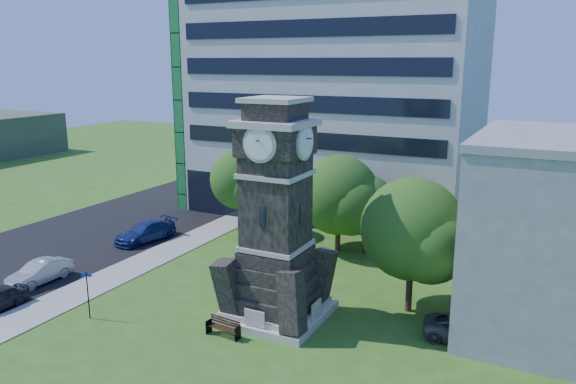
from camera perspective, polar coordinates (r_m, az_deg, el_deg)
The scene contains 14 objects.
ground at distance 32.37m, azimuth -7.70°, elevation -12.68°, with size 160.00×160.00×0.00m, color #345919.
sidewalk at distance 41.46m, azimuth -14.73°, elevation -7.04°, with size 3.00×70.00×0.06m, color gray.
street at distance 47.31m, azimuth -22.52°, elevation -5.12°, with size 14.00×80.00×0.02m, color black.
clock_tower at distance 30.58m, azimuth -1.23°, elevation -3.50°, with size 5.40×5.40×12.22m.
office_tall at distance 53.55m, azimuth 5.01°, elevation 13.32°, with size 26.20×15.11×28.60m.
car_street_mid at distance 40.02m, azimuth -23.90°, elevation -7.47°, with size 1.52×4.34×1.43m, color gray.
car_street_north at distance 46.25m, azimuth -14.30°, elevation -3.94°, with size 2.13×5.24×1.52m, color navy.
car_east_lot at distance 31.03m, azimuth 17.75°, elevation -13.17°, with size 2.03×4.41×1.22m, color #4B4B50.
park_bench at distance 30.31m, azimuth -6.54°, elevation -13.44°, with size 1.90×0.51×0.98m.
street_sign at distance 33.38m, azimuth -19.69°, elevation -9.32°, with size 0.66×0.07×2.75m.
tree_nw at distance 46.01m, azimuth -4.82°, elevation 1.04°, with size 5.40×4.91×7.05m.
tree_nc at distance 41.68m, azimuth 5.28°, elevation -0.54°, with size 6.57×5.97×7.37m.
tree_ne at distance 41.65m, azimuth 7.99°, elevation -1.31°, with size 4.60×4.18×5.97m.
tree_east at distance 32.13m, azimuth 12.64°, elevation -4.03°, with size 6.37×5.79×7.82m.
Camera 1 is at (16.77, -23.85, 14.07)m, focal length 35.00 mm.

